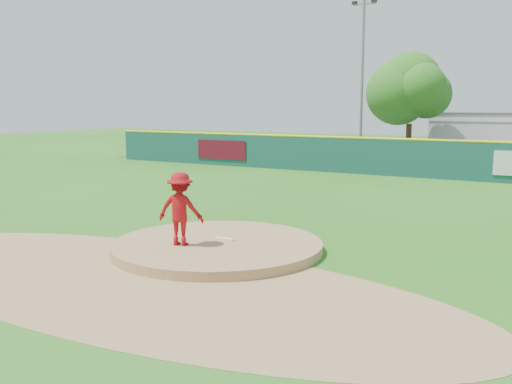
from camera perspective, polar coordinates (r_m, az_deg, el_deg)
The scene contains 12 objects.
ground at distance 15.03m, azimuth -3.88°, elevation -5.90°, with size 120.00×120.00×0.00m, color #286B19.
pitchers_mound at distance 15.03m, azimuth -3.88°, elevation -5.90°, with size 5.50×5.50×0.50m, color #9E774C.
pitching_rubber at distance 15.21m, azimuth -3.25°, elevation -4.67°, with size 0.60×0.15×0.04m, color white.
infield_dirt_arc at distance 12.76m, azimuth -11.57°, elevation -8.69°, with size 15.40×15.40×0.01m, color #9E774C.
parking_lot at distance 40.04m, azimuth 18.45°, elevation 2.81°, with size 44.00×16.00×0.02m, color #38383A.
pitcher at distance 14.54m, azimuth -7.56°, elevation -1.68°, with size 1.20×0.69×1.86m, color #9D0D12.
van at distance 38.20m, azimuth 15.77°, elevation 3.73°, with size 2.30×4.99×1.39m, color white.
fence_banners at distance 32.06m, azimuth 9.92°, elevation 3.56°, with size 21.46×0.04×1.20m.
playground_slide at distance 42.27m, azimuth -1.76°, elevation 4.55°, with size 0.96×2.70×1.49m.
outfield_fence at distance 31.23m, azimuth 15.06°, elevation 3.42°, with size 40.00×0.14×2.07m.
deciduous_tree at distance 38.40m, azimuth 15.18°, elevation 9.52°, with size 5.60×5.60×7.36m.
light_pole_left at distance 41.58m, azimuth 10.59°, elevation 11.64°, with size 1.75×0.25×11.00m.
Camera 1 is at (8.22, -12.01, 3.77)m, focal length 40.00 mm.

